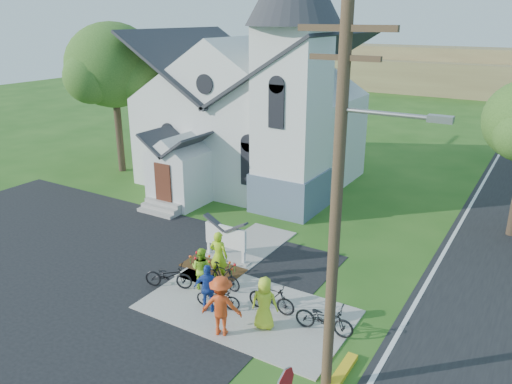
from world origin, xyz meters
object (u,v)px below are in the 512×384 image
Objects in this scene: cyclist_2 at (208,288)px; cyclist_3 at (221,306)px; bike_2 at (218,297)px; church_sign at (226,237)px; bike_0 at (169,276)px; bike_1 at (223,276)px; utility_pole at (339,199)px; bike_3 at (271,298)px; cyclist_4 at (264,303)px; bike_4 at (324,318)px; cyclist_1 at (201,268)px; cyclist_0 at (219,256)px.

cyclist_3 reaches higher than cyclist_2.
bike_2 is 1.57m from cyclist_3.
church_sign is at bearing -86.63° from cyclist_2.
bike_1 is at bearing -81.04° from bike_0.
utility_pole is 5.93× the size of bike_3.
bike_3 reaches higher than bike_0.
utility_pole reaches higher than cyclist_3.
church_sign is at bearing -77.67° from cyclist_3.
bike_3 is (1.66, 0.74, 0.10)m from bike_2.
bike_1 is at bearing -43.39° from cyclist_4.
cyclist_4 reaches higher than cyclist_2.
bike_4 is at bearing 116.86° from utility_pole.
cyclist_1 is 0.81× the size of cyclist_3.
church_sign is 9.18m from utility_pole.
cyclist_4 is at bearing 107.88° from bike_4.
cyclist_1 is (-0.17, -0.84, -0.18)m from cyclist_0.
cyclist_0 reaches higher than bike_2.
utility_pole is at bearing 141.92° from cyclist_0.
utility_pole reaches higher than cyclist_1.
bike_1 is 0.82× the size of cyclist_3.
church_sign reaches higher than cyclist_1.
bike_4 is (1.73, 0.74, -0.38)m from cyclist_4.
utility_pole is 6.77m from cyclist_2.
bike_2 is at bearing -20.43° from cyclist_4.
cyclist_1 is (-5.99, 2.33, -4.56)m from utility_pole.
cyclist_3 is at bearing 131.82° from cyclist_1.
cyclist_4 is at bearing -41.27° from church_sign.
cyclist_4 is (2.54, -1.32, 0.40)m from bike_1.
cyclist_2 is 3.92m from bike_4.
bike_2 is at bearing 110.21° from bike_3.
bike_2 is at bearing -115.76° from bike_0.
cyclist_0 is 2.92m from bike_3.
bike_4 is (3.64, 0.59, 0.09)m from bike_2.
bike_2 is at bearing -139.88° from cyclist_2.
bike_0 is at bearing -35.29° from cyclist_2.
utility_pole is 5.12× the size of cyclist_0.
utility_pole reaches higher than bike_2.
cyclist_3 is 3.23m from bike_4.
cyclist_0 reaches higher than bike_4.
cyclist_2 is (0.93, -1.91, -0.13)m from cyclist_0.
church_sign is 1.16× the size of bike_4.
bike_2 is at bearing 141.33° from cyclist_1.
church_sign reaches higher than bike_0.
bike_2 is at bearing 161.66° from utility_pole.
church_sign reaches higher than bike_3.
bike_3 is at bearing -90.17° from cyclist_4.
bike_2 is at bearing -70.90° from cyclist_3.
cyclist_2 is (-4.89, 1.26, -4.50)m from utility_pole.
bike_3 is at bearing -94.97° from bike_1.
cyclist_0 is at bearing -86.58° from cyclist_2.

